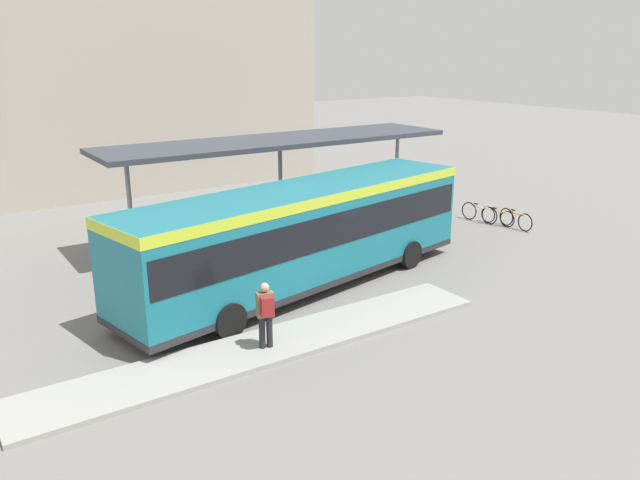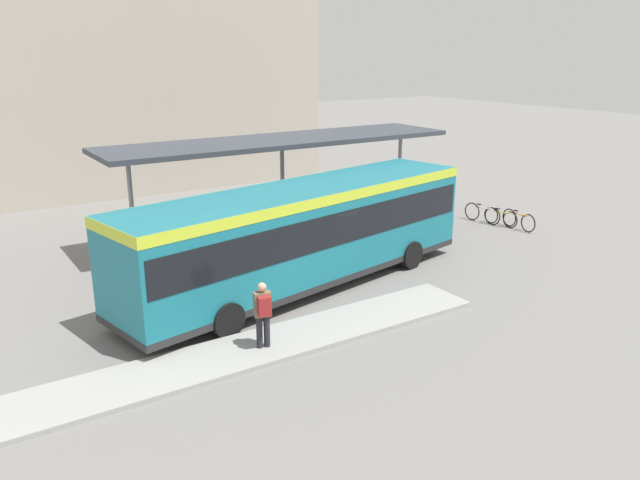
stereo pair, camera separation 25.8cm
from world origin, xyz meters
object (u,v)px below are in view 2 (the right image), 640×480
Objects in this scene: pedestrian_waiting at (263,311)px; potted_planter_far_side at (280,246)px; city_bus at (303,230)px; bicycle_orange at (519,220)px; bicycle_yellow at (501,217)px; potted_planter_near_shelter at (232,247)px; bicycle_white at (482,213)px.

pedestrian_waiting is 1.38× the size of potted_planter_far_side.
city_bus is 7.04× the size of bicycle_orange.
potted_planter_far_side is at bearing 67.38° from city_bus.
potted_planter_far_side is at bearing -99.37° from bicycle_yellow.
city_bus is at bearing -71.86° from potted_planter_near_shelter.
potted_planter_far_side reaches higher than bicycle_orange.
potted_planter_near_shelter is at bearing -100.23° from bicycle_white.
potted_planter_far_side is (0.46, 2.26, -1.20)m from city_bus.
city_bus reaches higher than pedestrian_waiting.
potted_planter_far_side reaches higher than bicycle_white.
city_bus is at bearing -101.55° from potted_planter_far_side.
city_bus is 6.91× the size of bicycle_white.
bicycle_white is at bearing -53.66° from pedestrian_waiting.
pedestrian_waiting is at bearing -76.14° from bicycle_yellow.
bicycle_orange is 1.46× the size of potted_planter_far_side.
bicycle_white is at bearing -3.74° from potted_planter_near_shelter.
bicycle_orange is at bearing -7.17° from city_bus.
pedestrian_waiting reaches higher than potted_planter_far_side.
bicycle_orange reaches higher than bicycle_yellow.
pedestrian_waiting is 14.40m from bicycle_orange.
pedestrian_waiting is 1.01× the size of bicycle_yellow.
pedestrian_waiting reaches higher than bicycle_orange.
city_bus reaches higher than potted_planter_far_side.
potted_planter_far_side is (3.56, 5.44, -0.44)m from pedestrian_waiting.
city_bus is 10.29× the size of potted_planter_far_side.
pedestrian_waiting is 0.94× the size of bicycle_orange.
pedestrian_waiting is at bearing -108.82° from potted_planter_near_shelter.
bicycle_white is (-0.46, 1.54, 0.01)m from bicycle_orange.
bicycle_yellow is 1.31× the size of potted_planter_near_shelter.
pedestrian_waiting is 0.93× the size of bicycle_white.
pedestrian_waiting is at bearing -74.31° from bicycle_white.
bicycle_white is 1.43× the size of potted_planter_near_shelter.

